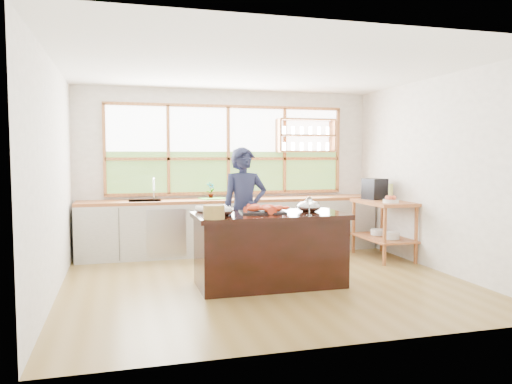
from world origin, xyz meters
name	(u,v)px	position (x,y,z in m)	size (l,w,h in m)	color
ground_plane	(265,281)	(0.00, 0.00, 0.00)	(5.00, 5.00, 0.00)	olive
room_shell	(256,145)	(0.02, 0.51, 1.75)	(5.02, 4.52, 2.71)	white
back_counter	(231,225)	(-0.02, 1.94, 0.45)	(4.90, 0.63, 0.90)	beige
right_shelf_unit	(384,220)	(2.19, 0.89, 0.60)	(0.62, 1.10, 0.90)	#A86732
island	(270,249)	(0.00, -0.20, 0.45)	(1.85, 0.90, 0.90)	black
cook	(244,211)	(-0.16, 0.48, 0.86)	(0.63, 0.41, 1.72)	#1B1F3B
potted_plant	(211,190)	(-0.34, 2.00, 1.04)	(0.15, 0.10, 0.28)	slate
cutting_board	(213,199)	(-0.31, 1.94, 0.91)	(0.40, 0.30, 0.01)	green
espresso_machine	(375,189)	(2.19, 1.19, 1.07)	(0.29, 0.32, 0.34)	black
wine_bottle	(391,193)	(2.24, 0.78, 1.04)	(0.07, 0.07, 0.27)	#97A551
fruit_bowl	(391,200)	(2.14, 0.61, 0.94)	(0.24, 0.24, 0.11)	silver
slate_board	(262,212)	(-0.07, -0.11, 0.91)	(0.55, 0.40, 0.02)	black
lobster_pile	(265,208)	(-0.05, -0.14, 0.96)	(0.52, 0.48, 0.08)	red
mixing_bowl_left	(222,210)	(-0.61, -0.24, 0.96)	(0.29, 0.29, 0.14)	#ACAEB3
mixing_bowl_right	(309,207)	(0.53, -0.16, 0.96)	(0.30, 0.30, 0.14)	#ACAEB3
wine_glass	(309,202)	(0.40, -0.51, 1.06)	(0.08, 0.08, 0.22)	white
wicker_basket	(214,212)	(-0.76, -0.55, 0.98)	(0.24, 0.24, 0.16)	olive
parchment_roll	(205,209)	(-0.76, 0.08, 0.94)	(0.08, 0.08, 0.30)	white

